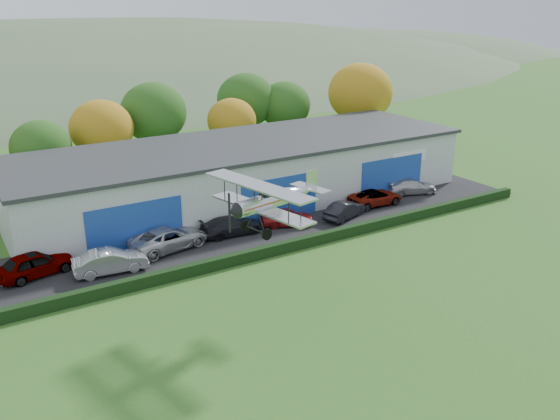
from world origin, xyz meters
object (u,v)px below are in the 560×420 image
car_3 (231,226)px  biplane (272,199)px  hangar (244,171)px  car_0 (35,264)px  car_1 (110,261)px  car_2 (169,238)px  car_5 (344,210)px  car_6 (375,197)px  car_7 (411,186)px  car_4 (287,217)px

car_3 → biplane: 12.67m
hangar → car_0: 20.20m
car_1 → car_2: bearing=-65.0°
car_1 → car_3: (9.83, 1.77, -0.08)m
car_1 → car_3: bearing=-74.1°
hangar → car_3: (-4.86, -6.87, -1.90)m
car_0 → car_5: size_ratio=1.16×
car_5 → car_6: bearing=-93.1°
car_7 → hangar: bearing=83.7°
car_3 → car_0: bearing=92.5°
car_1 → car_5: car_1 is taller
hangar → car_7: hangar is taller
car_1 → hangar: bearing=-53.9°
hangar → car_4: size_ratio=9.73×
car_2 → car_7: (23.86, 0.40, -0.11)m
car_5 → car_7: (9.24, 1.98, 0.00)m
car_0 → car_7: size_ratio=1.02×
car_1 → biplane: (6.95, -9.11, 5.74)m
car_6 → hangar: bearing=52.4°
hangar → car_6: (9.03, -7.31, -1.92)m
biplane → car_3: bearing=63.1°
car_1 → car_0: bearing=70.2°
hangar → biplane: bearing=-113.6°
car_7 → biplane: size_ratio=0.62×
car_5 → car_1: bearing=71.1°
car_5 → car_3: bearing=60.8°
car_4 → car_6: (9.26, 0.21, -0.03)m
car_0 → car_4: (18.79, -0.93, -0.13)m
car_2 → car_4: bearing=-103.8°
car_5 → car_4: bearing=58.9°
car_5 → car_6: car_5 is taller
car_2 → biplane: 12.39m
car_5 → car_0: bearing=66.1°
car_2 → biplane: size_ratio=0.75×
car_0 → car_6: (28.05, -0.73, -0.15)m
car_6 → car_7: bearing=-80.2°
car_0 → car_6: bearing=-104.5°
car_0 → car_7: bearing=-103.0°
car_2 → car_1: bearing=98.7°
hangar → car_1: size_ratio=8.46×
car_3 → biplane: (-2.87, -10.88, 5.82)m
car_3 → car_4: car_4 is taller
hangar → car_4: 7.75m
car_2 → biplane: (2.20, -10.78, 5.72)m
car_1 → car_6: bearing=-81.1°
car_7 → car_4: bearing=112.7°
car_3 → hangar: bearing=-31.6°
car_5 → biplane: bearing=107.4°
hangar → car_6: hangar is taller
car_4 → car_7: car_4 is taller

